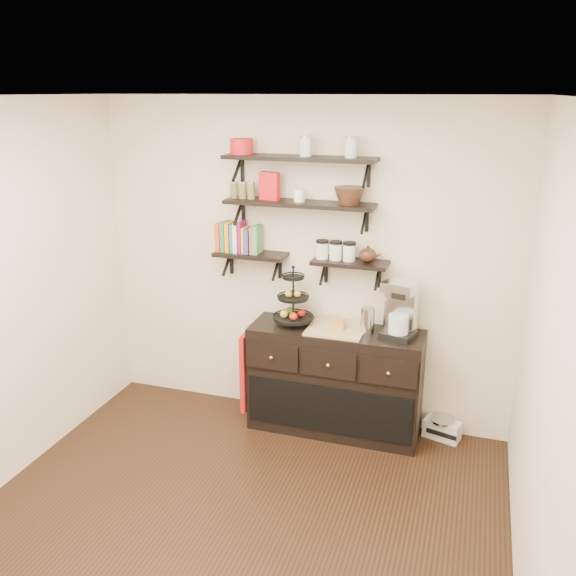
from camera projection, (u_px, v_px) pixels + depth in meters
The scene contains 22 objects.
floor at pixel (225, 539), 3.89m from camera, with size 3.50×3.50×0.00m, color black.
ceiling at pixel (207, 96), 3.06m from camera, with size 3.50×3.50×0.02m, color white.
back_wall at pixel (303, 265), 5.06m from camera, with size 3.50×0.02×2.70m, color beige.
right_wall at pixel (546, 387), 2.97m from camera, with size 0.02×3.50×2.70m, color beige.
shelf_top at pixel (299, 158), 4.67m from camera, with size 1.20×0.27×0.23m.
shelf_mid at pixel (299, 204), 4.78m from camera, with size 1.20×0.27×0.23m.
shelf_low_left at pixel (251, 255), 5.05m from camera, with size 0.60×0.25×0.23m.
shelf_low_right at pixel (350, 263), 4.81m from camera, with size 0.60×0.25×0.23m.
cookbooks at pixel (241, 238), 5.03m from camera, with size 0.36×0.15×0.26m.
glass_canisters at pixel (336, 252), 4.81m from camera, with size 0.32×0.10×0.13m.
sideboard at pixel (335, 380), 5.02m from camera, with size 1.40×0.50×0.92m.
fruit_stand at pixel (294, 305), 4.94m from camera, with size 0.33×0.33×0.48m.
candle at pixel (340, 324), 4.86m from camera, with size 0.08×0.08×0.08m, color #BC772B.
coffee_maker at pixel (400, 310), 4.70m from camera, with size 0.30×0.30×0.45m.
thermal_carafe at pixel (367, 321), 4.76m from camera, with size 0.11×0.11×0.22m, color silver.
apron at pixel (248, 370), 5.13m from camera, with size 0.04×0.29×0.68m, color maroon.
radio at pixel (442, 428), 5.00m from camera, with size 0.32×0.24×0.18m.
recipe_box at pixel (270, 186), 4.80m from camera, with size 0.16×0.06×0.22m, color red.
walnut_bowl at pixel (349, 196), 4.63m from camera, with size 0.24×0.24×0.13m, color black, non-canonical shape.
ramekins at pixel (299, 195), 4.75m from camera, with size 0.09×0.09×0.10m, color white.
teapot at pixel (368, 254), 4.74m from camera, with size 0.18×0.14×0.14m, color #391D11, non-canonical shape.
red_pot at pixel (241, 146), 4.78m from camera, with size 0.18×0.18×0.12m, color red.
Camera 1 is at (1.36, -2.93, 2.73)m, focal length 38.00 mm.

